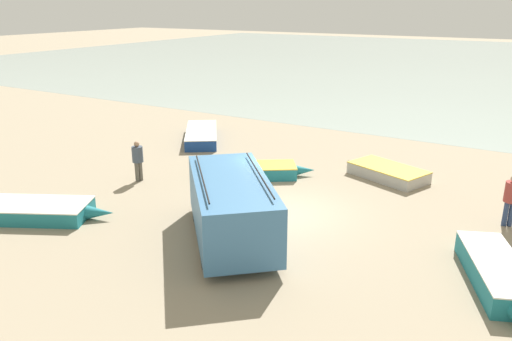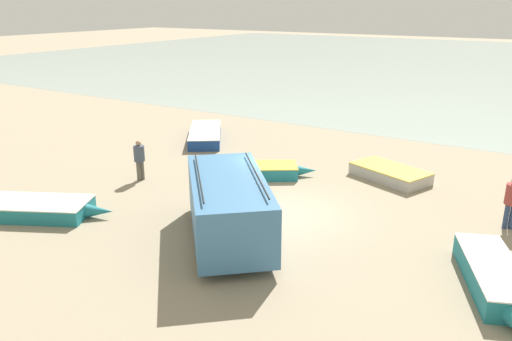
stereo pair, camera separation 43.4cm
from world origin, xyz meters
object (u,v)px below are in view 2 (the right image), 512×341
(fishing_rowboat_4, at_px, (205,134))
(fisherman_0, at_px, (139,157))
(fishing_rowboat_0, at_px, (388,173))
(fishing_rowboat_1, at_px, (31,208))
(fisherman_1, at_px, (512,198))
(fishing_rowboat_3, at_px, (494,278))
(parked_van, at_px, (228,205))
(fishing_rowboat_2, at_px, (253,171))

(fishing_rowboat_4, relative_size, fisherman_0, 3.02)
(fishing_rowboat_4, height_order, fisherman_0, fisherman_0)
(fishing_rowboat_0, xyz_separation_m, fishing_rowboat_4, (-10.36, 0.99, 0.04))
(fishing_rowboat_1, distance_m, fisherman_1, 16.01)
(fishing_rowboat_3, relative_size, fisherman_0, 2.57)
(fishing_rowboat_3, height_order, fishing_rowboat_4, fishing_rowboat_3)
(fishing_rowboat_0, bearing_deg, fisherman_0, 53.99)
(fishing_rowboat_4, xyz_separation_m, fisherman_1, (15.21, -3.66, 0.76))
(parked_van, height_order, fisherman_1, parked_van)
(parked_van, height_order, fishing_rowboat_3, parked_van)
(fishing_rowboat_2, distance_m, fishing_rowboat_4, 6.65)
(fishing_rowboat_3, height_order, fisherman_1, fisherman_1)
(fishing_rowboat_2, bearing_deg, fisherman_0, -177.69)
(fishing_rowboat_3, bearing_deg, fishing_rowboat_2, -135.16)
(parked_van, distance_m, fisherman_1, 9.09)
(fishing_rowboat_1, bearing_deg, fisherman_0, 55.85)
(fishing_rowboat_1, distance_m, fishing_rowboat_2, 8.64)
(fishing_rowboat_1, height_order, fishing_rowboat_2, fishing_rowboat_1)
(fishing_rowboat_4, xyz_separation_m, fisherman_0, (1.71, -6.60, 0.72))
(fisherman_1, bearing_deg, fishing_rowboat_2, -112.92)
(parked_van, relative_size, fishing_rowboat_2, 1.19)
(fishing_rowboat_2, relative_size, fisherman_1, 2.55)
(fishing_rowboat_3, bearing_deg, fisherman_0, -118.09)
(fisherman_1, bearing_deg, fishing_rowboat_1, -85.26)
(fishing_rowboat_0, relative_size, fisherman_1, 2.23)
(parked_van, xyz_separation_m, fishing_rowboat_0, (2.40, 8.15, -0.88))
(fishing_rowboat_2, relative_size, fishing_rowboat_3, 1.03)
(parked_van, relative_size, fishing_rowboat_3, 1.23)
(parked_van, bearing_deg, fishing_rowboat_3, -121.94)
(fishing_rowboat_0, xyz_separation_m, fishing_rowboat_2, (-4.89, -2.80, 0.01))
(fishing_rowboat_2, bearing_deg, fishing_rowboat_1, -154.40)
(fishing_rowboat_3, distance_m, fishing_rowboat_4, 17.27)
(fishing_rowboat_0, distance_m, fisherman_0, 10.33)
(fishing_rowboat_1, height_order, fishing_rowboat_3, fishing_rowboat_3)
(fishing_rowboat_2, bearing_deg, fishing_rowboat_0, -4.62)
(fishing_rowboat_0, bearing_deg, fishing_rowboat_3, 147.00)
(parked_van, height_order, fishing_rowboat_0, parked_van)
(fishing_rowboat_2, distance_m, fisherman_0, 4.74)
(fishing_rowboat_3, relative_size, fishing_rowboat_4, 0.85)
(fishing_rowboat_0, height_order, fisherman_0, fisherman_0)
(fishing_rowboat_1, distance_m, fishing_rowboat_4, 11.34)
(fishing_rowboat_1, distance_m, fishing_rowboat_3, 14.61)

